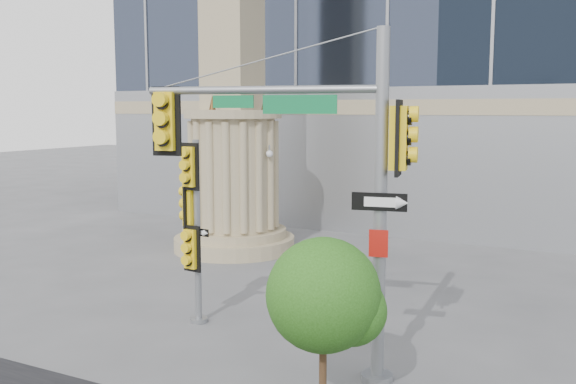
% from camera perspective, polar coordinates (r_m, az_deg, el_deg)
% --- Properties ---
extents(ground, '(120.00, 120.00, 0.00)m').
position_cam_1_polar(ground, '(13.36, -3.59, -15.19)').
color(ground, '#545456').
rests_on(ground, ground).
extents(monument, '(4.40, 4.40, 16.60)m').
position_cam_1_polar(monument, '(23.16, -4.92, 8.32)').
color(monument, tan).
rests_on(monument, ground).
extents(main_signal_pole, '(5.06, 1.46, 6.58)m').
position_cam_1_polar(main_signal_pole, '(12.02, 2.64, 2.38)').
color(main_signal_pole, slate).
rests_on(main_signal_pole, ground).
extents(secondary_signal_pole, '(0.76, 0.61, 4.42)m').
position_cam_1_polar(secondary_signal_pole, '(15.32, -8.47, -2.21)').
color(secondary_signal_pole, slate).
rests_on(secondary_signal_pole, ground).
extents(street_tree, '(1.95, 1.91, 3.05)m').
position_cam_1_polar(street_tree, '(10.72, 3.38, -9.55)').
color(street_tree, tan).
rests_on(street_tree, ground).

